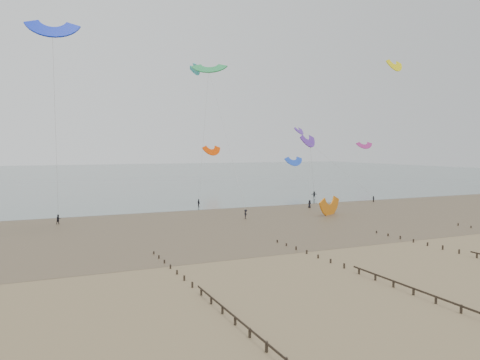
{
  "coord_description": "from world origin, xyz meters",
  "views": [
    {
      "loc": [
        -27.94,
        -46.54,
        13.61
      ],
      "look_at": [
        5.24,
        28.0,
        8.0
      ],
      "focal_mm": 35.0,
      "sensor_mm": 36.0,
      "label": 1
    }
  ],
  "objects": [
    {
      "name": "ground",
      "position": [
        0.0,
        0.0,
        0.0
      ],
      "size": [
        500.0,
        500.0,
        0.0
      ],
      "primitive_type": "plane",
      "color": "brown",
      "rests_on": "ground"
    },
    {
      "name": "sea_and_shore",
      "position": [
        -4.08,
        34.4,
        0.01
      ],
      "size": [
        500.0,
        665.0,
        0.03
      ],
      "color": "#475654",
      "rests_on": "ground"
    },
    {
      "name": "groynes",
      "position": [
        4.0,
        -19.05,
        0.47
      ],
      "size": [
        72.16,
        50.16,
        1.0
      ],
      "color": "black",
      "rests_on": "ground"
    },
    {
      "name": "kitesurfers",
      "position": [
        12.1,
        48.14,
        0.9
      ],
      "size": [
        125.63,
        27.38,
        1.86
      ],
      "color": "black",
      "rests_on": "ground"
    },
    {
      "name": "grounded_kite",
      "position": [
        27.24,
        32.26,
        0.0
      ],
      "size": [
        9.25,
        8.67,
        4.05
      ],
      "primitive_type": null,
      "rotation": [
        1.54,
        0.0,
        0.53
      ],
      "color": "orange",
      "rests_on": "ground"
    },
    {
      "name": "kites_airborne",
      "position": [
        -13.52,
        88.0,
        21.24
      ],
      "size": [
        224.89,
        105.24,
        36.99
      ],
      "color": "#5A26A9",
      "rests_on": "ground"
    }
  ]
}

